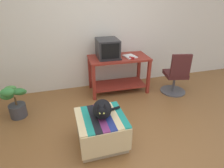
# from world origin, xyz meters

# --- Properties ---
(ground_plane) EXTENTS (14.00, 14.00, 0.00)m
(ground_plane) POSITION_xyz_m (0.00, 0.00, 0.00)
(ground_plane) COLOR brown
(back_wall) EXTENTS (8.00, 0.10, 2.60)m
(back_wall) POSITION_xyz_m (0.00, 2.05, 1.30)
(back_wall) COLOR silver
(back_wall) RESTS_ON ground_plane
(desk) EXTENTS (1.24, 0.66, 0.76)m
(desk) POSITION_xyz_m (0.29, 1.60, 0.51)
(desk) COLOR maroon
(desk) RESTS_ON ground_plane
(tv_monitor) EXTENTS (0.43, 0.51, 0.37)m
(tv_monitor) POSITION_xyz_m (0.07, 1.64, 0.94)
(tv_monitor) COLOR #28282B
(tv_monitor) RESTS_ON desk
(keyboard) EXTENTS (0.41, 0.16, 0.02)m
(keyboard) POSITION_xyz_m (0.09, 1.47, 0.77)
(keyboard) COLOR black
(keyboard) RESTS_ON desk
(book) EXTENTS (0.26, 0.30, 0.02)m
(book) POSITION_xyz_m (0.51, 1.55, 0.77)
(book) COLOR white
(book) RESTS_ON desk
(ottoman_with_blanket) EXTENTS (0.65, 0.66, 0.44)m
(ottoman_with_blanket) POSITION_xyz_m (-0.44, 0.14, 0.22)
(ottoman_with_blanket) COLOR tan
(ottoman_with_blanket) RESTS_ON ground_plane
(cat) EXTENTS (0.45, 0.42, 0.28)m
(cat) POSITION_xyz_m (-0.41, 0.15, 0.56)
(cat) COLOR black
(cat) RESTS_ON ottoman_with_blanket
(potted_plant) EXTENTS (0.42, 0.38, 0.62)m
(potted_plant) POSITION_xyz_m (-1.66, 1.15, 0.29)
(potted_plant) COLOR #3D3D42
(potted_plant) RESTS_ON ground_plane
(office_chair) EXTENTS (0.52, 0.52, 0.89)m
(office_chair) POSITION_xyz_m (1.39, 1.15, 0.39)
(office_chair) COLOR #4C4C51
(office_chair) RESTS_ON ground_plane
(stapler) EXTENTS (0.09, 0.11, 0.04)m
(stapler) POSITION_xyz_m (0.49, 1.41, 0.78)
(stapler) COLOR #A31E1E
(stapler) RESTS_ON desk
(pen) EXTENTS (0.12, 0.09, 0.01)m
(pen) POSITION_xyz_m (0.63, 1.57, 0.76)
(pen) COLOR black
(pen) RESTS_ON desk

